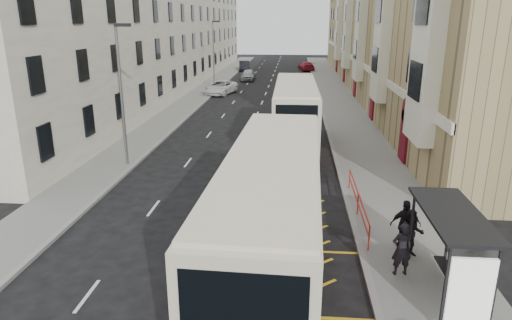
# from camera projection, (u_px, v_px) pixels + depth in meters

# --- Properties ---
(ground) EXTENTS (200.00, 200.00, 0.00)m
(ground) POSITION_uv_depth(u_px,v_px,m) (188.00, 283.00, 15.12)
(ground) COLOR black
(ground) RESTS_ON ground
(pavement_right) EXTENTS (4.00, 120.00, 0.15)m
(pavement_right) POSITION_uv_depth(u_px,v_px,m) (343.00, 111.00, 42.99)
(pavement_right) COLOR slate
(pavement_right) RESTS_ON ground
(pavement_left) EXTENTS (3.00, 120.00, 0.15)m
(pavement_left) POSITION_uv_depth(u_px,v_px,m) (182.00, 108.00, 44.25)
(pavement_left) COLOR slate
(pavement_left) RESTS_ON ground
(kerb_right) EXTENTS (0.25, 120.00, 0.15)m
(kerb_right) POSITION_uv_depth(u_px,v_px,m) (322.00, 110.00, 43.15)
(kerb_right) COLOR gray
(kerb_right) RESTS_ON ground
(kerb_left) EXTENTS (0.25, 120.00, 0.15)m
(kerb_left) POSITION_uv_depth(u_px,v_px,m) (197.00, 108.00, 44.13)
(kerb_left) COLOR gray
(kerb_left) RESTS_ON ground
(road_markings) EXTENTS (10.00, 110.00, 0.01)m
(road_markings) POSITION_uv_depth(u_px,v_px,m) (268.00, 87.00, 57.93)
(road_markings) COLOR silver
(road_markings) RESTS_ON ground
(terrace_right) EXTENTS (10.75, 79.00, 15.25)m
(terrace_right) POSITION_uv_depth(u_px,v_px,m) (392.00, 26.00, 54.85)
(terrace_right) COLOR tan
(terrace_right) RESTS_ON ground
(terrace_left) EXTENTS (9.18, 79.00, 13.25)m
(terrace_left) POSITION_uv_depth(u_px,v_px,m) (163.00, 34.00, 57.56)
(terrace_left) COLOR silver
(terrace_left) RESTS_ON ground
(bus_shelter) EXTENTS (1.65, 4.25, 2.70)m
(bus_shelter) POSITION_uv_depth(u_px,v_px,m) (460.00, 240.00, 13.44)
(bus_shelter) COLOR black
(bus_shelter) RESTS_ON pavement_right
(guard_railing) EXTENTS (0.06, 6.56, 1.01)m
(guard_railing) POSITION_uv_depth(u_px,v_px,m) (358.00, 199.00, 19.83)
(guard_railing) COLOR red
(guard_railing) RESTS_ON pavement_right
(street_lamp_near) EXTENTS (0.93, 0.18, 8.00)m
(street_lamp_near) POSITION_uv_depth(u_px,v_px,m) (122.00, 88.00, 25.68)
(street_lamp_near) COLOR slate
(street_lamp_near) RESTS_ON pavement_left
(street_lamp_far) EXTENTS (0.93, 0.18, 8.00)m
(street_lamp_far) POSITION_uv_depth(u_px,v_px,m) (214.00, 51.00, 54.22)
(street_lamp_far) COLOR slate
(street_lamp_far) RESTS_ON pavement_left
(double_decker_front) EXTENTS (3.11, 11.84, 4.69)m
(double_decker_front) POSITION_uv_depth(u_px,v_px,m) (272.00, 226.00, 13.77)
(double_decker_front) COLOR beige
(double_decker_front) RESTS_ON ground
(double_decker_rear) EXTENTS (2.71, 11.37, 4.52)m
(double_decker_rear) POSITION_uv_depth(u_px,v_px,m) (295.00, 118.00, 29.26)
(double_decker_rear) COLOR beige
(double_decker_rear) RESTS_ON ground
(pedestrian_near) EXTENTS (0.75, 0.55, 1.87)m
(pedestrian_near) POSITION_uv_depth(u_px,v_px,m) (402.00, 249.00, 15.10)
(pedestrian_near) COLOR black
(pedestrian_near) RESTS_ON pavement_right
(pedestrian_mid) EXTENTS (0.95, 0.79, 1.77)m
(pedestrian_mid) POSITION_uv_depth(u_px,v_px,m) (411.00, 233.00, 16.32)
(pedestrian_mid) COLOR black
(pedestrian_mid) RESTS_ON pavement_right
(pedestrian_far) EXTENTS (1.12, 0.49, 1.90)m
(pedestrian_far) POSITION_uv_depth(u_px,v_px,m) (405.00, 225.00, 16.86)
(pedestrian_far) COLOR black
(pedestrian_far) RESTS_ON pavement_right
(white_van) EXTENTS (3.76, 6.03, 1.56)m
(white_van) POSITION_uv_depth(u_px,v_px,m) (220.00, 87.00, 52.56)
(white_van) COLOR silver
(white_van) RESTS_ON ground
(car_silver) EXTENTS (1.89, 4.61, 1.56)m
(car_silver) POSITION_uv_depth(u_px,v_px,m) (248.00, 75.00, 64.16)
(car_silver) COLOR #9C9EA3
(car_silver) RESTS_ON ground
(car_dark) EXTENTS (2.30, 5.03, 1.60)m
(car_dark) POSITION_uv_depth(u_px,v_px,m) (244.00, 66.00, 76.49)
(car_dark) COLOR black
(car_dark) RESTS_ON ground
(car_red) EXTENTS (2.96, 5.45, 1.50)m
(car_red) POSITION_uv_depth(u_px,v_px,m) (306.00, 66.00, 76.39)
(car_red) COLOR maroon
(car_red) RESTS_ON ground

